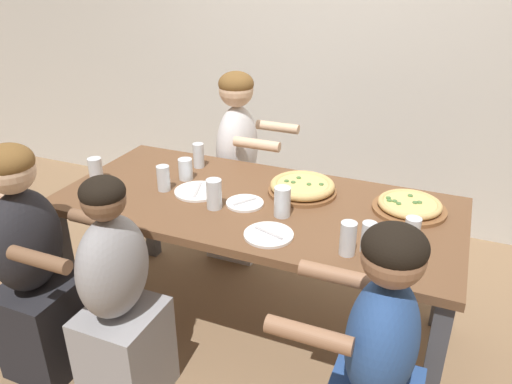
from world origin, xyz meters
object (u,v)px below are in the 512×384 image
Objects in this scene: drinking_glass_h at (96,171)px; drinking_glass_j at (199,155)px; drinking_glass_a at (214,195)px; drinking_glass_e at (101,191)px; drinking_glass_b at (164,179)px; diner_near_right at (375,378)px; empty_plate_a at (245,203)px; drinking_glass_i at (368,239)px; drinking_glass_f at (348,240)px; empty_plate_c at (269,235)px; drinking_glass_c at (186,170)px; pizza_board_main at (409,206)px; diner_near_left at (33,273)px; empty_plate_b at (198,191)px; diner_far_midleft at (238,173)px; drinking_glass_d at (412,230)px; pizza_board_second at (302,187)px; diner_near_midleft at (118,307)px; drinking_glass_g at (282,203)px.

drinking_glass_h is 0.90× the size of drinking_glass_j.
drinking_glass_a is 1.44× the size of drinking_glass_e.
drinking_glass_b is 1.39m from diner_near_right.
empty_plate_a is 1.26× the size of drinking_glass_a.
drinking_glass_f is at bearing -144.82° from drinking_glass_i.
drinking_glass_f reaches higher than empty_plate_c.
pizza_board_main is at bearing 4.27° from drinking_glass_c.
drinking_glass_j is at bearing -20.59° from diner_near_left.
empty_plate_b is (-0.27, 0.03, -0.00)m from empty_plate_a.
drinking_glass_f reaches higher than drinking_glass_e.
diner_far_midleft reaches higher than drinking_glass_a.
drinking_glass_h is (-1.63, -0.01, -0.00)m from drinking_glass_d.
diner_near_right is at bearing -56.78° from pizza_board_second.
drinking_glass_h is at bearing 5.90° from diner_near_left.
empty_plate_a is at bearing -5.98° from empty_plate_b.
pizza_board_second reaches higher than empty_plate_c.
pizza_board_second reaches higher than pizza_board_main.
drinking_glass_h is at bearing 70.59° from diner_near_right.
drinking_glass_i reaches higher than empty_plate_c.
diner_near_midleft reaches higher than drinking_glass_b.
diner_far_midleft is at bearing 146.59° from drinking_glass_d.
drinking_glass_d is at bearing -3.07° from empty_plate_a.
drinking_glass_a is 0.73m from drinking_glass_h.
drinking_glass_g is at bearing -2.21° from drinking_glass_b.
drinking_glass_c is 1.04× the size of drinking_glass_d.
drinking_glass_h is 1.74m from diner_near_right.
drinking_glass_g reaches higher than drinking_glass_i.
empty_plate_c is at bearing -47.27° from empty_plate_a.
diner_far_midleft is (-0.93, 0.96, -0.25)m from drinking_glass_f.
pizza_board_second is at bearing 89.91° from empty_plate_c.
empty_plate_b is 1.66× the size of drinking_glass_g.
drinking_glass_c is 0.80× the size of drinking_glass_f.
drinking_glass_e is 1.30m from drinking_glass_i.
diner_far_midleft is at bearing 97.87° from empty_plate_b.
pizza_board_main is 0.90m from diner_near_right.
drinking_glass_d is (0.90, 0.05, -0.01)m from drinking_glass_a.
drinking_glass_c reaches higher than empty_plate_c.
empty_plate_c is 1.52× the size of drinking_glass_g.
drinking_glass_a is 0.90m from diner_near_left.
drinking_glass_h is at bearing -176.72° from empty_plate_a.
drinking_glass_a is 0.33m from drinking_glass_g.
diner_far_midleft is 1.09× the size of diner_near_right.
drinking_glass_i is at bearing 47.72° from diner_far_midleft.
diner_near_right is (1.61, -0.57, -0.29)m from drinking_glass_h.
drinking_glass_i is (1.04, -0.34, 0.01)m from drinking_glass_c.
empty_plate_c is 0.42m from drinking_glass_i.
drinking_glass_b and drinking_glass_i have the same top height.
drinking_glass_f is at bearing -0.97° from drinking_glass_e.
drinking_glass_j is at bearing 142.76° from empty_plate_a.
drinking_glass_c reaches higher than empty_plate_a.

